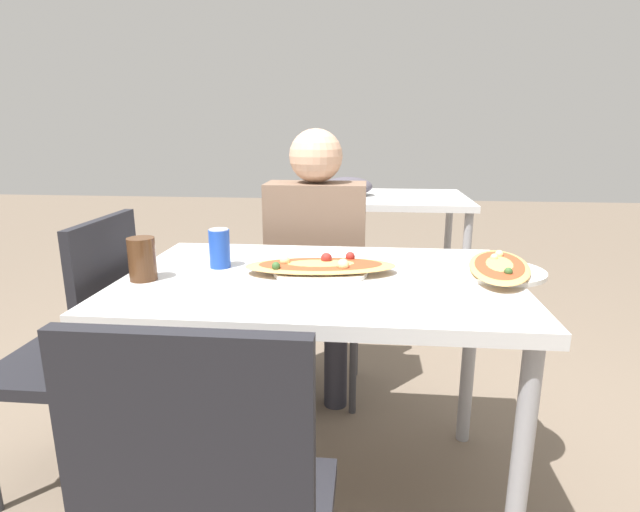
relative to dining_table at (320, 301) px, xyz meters
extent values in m
plane|color=#6B5B4C|center=(0.00, 0.00, -0.67)|extent=(14.00, 14.00, 0.00)
cube|color=silver|center=(0.00, 0.00, 0.06)|extent=(1.18, 0.77, 0.04)
cylinder|color=#99999E|center=(-0.53, -0.33, -0.32)|extent=(0.05, 0.05, 0.72)
cylinder|color=#99999E|center=(0.53, -0.33, -0.32)|extent=(0.05, 0.05, 0.72)
cylinder|color=#99999E|center=(-0.53, 0.33, -0.32)|extent=(0.05, 0.05, 0.72)
cylinder|color=#99999E|center=(0.53, 0.33, -0.32)|extent=(0.05, 0.05, 0.72)
cube|color=black|center=(-0.08, 0.65, -0.24)|extent=(0.40, 0.40, 0.04)
cube|color=black|center=(-0.08, 0.83, 0.01)|extent=(0.38, 0.03, 0.47)
cylinder|color=#38383D|center=(0.09, 0.48, -0.47)|extent=(0.03, 0.03, 0.41)
cylinder|color=#38383D|center=(-0.25, 0.48, -0.47)|extent=(0.03, 0.03, 0.41)
cylinder|color=#38383D|center=(0.09, 0.82, -0.47)|extent=(0.03, 0.03, 0.41)
cylinder|color=#38383D|center=(-0.25, 0.82, -0.47)|extent=(0.03, 0.03, 0.41)
cube|color=black|center=(-0.12, -0.83, 0.01)|extent=(0.38, 0.03, 0.47)
cube|color=black|center=(-0.85, -0.03, -0.24)|extent=(0.40, 0.40, 0.04)
cube|color=black|center=(-0.66, -0.03, 0.01)|extent=(0.03, 0.38, 0.47)
cylinder|color=#38383D|center=(-1.02, 0.14, -0.47)|extent=(0.03, 0.03, 0.41)
cylinder|color=#38383D|center=(-0.68, -0.20, -0.47)|extent=(0.03, 0.03, 0.41)
cylinder|color=#38383D|center=(-0.68, 0.14, -0.47)|extent=(0.03, 0.03, 0.41)
cylinder|color=#2D2D38|center=(0.02, 0.53, -0.45)|extent=(0.10, 0.10, 0.45)
cylinder|color=#2D2D38|center=(-0.17, 0.53, -0.45)|extent=(0.10, 0.10, 0.45)
cube|color=brown|center=(-0.08, 0.62, 0.04)|extent=(0.41, 0.21, 0.52)
sphere|color=tan|center=(-0.08, 0.62, 0.40)|extent=(0.22, 0.22, 0.22)
cylinder|color=white|center=(0.00, 0.03, 0.09)|extent=(0.29, 0.29, 0.01)
ellipsoid|color=tan|center=(0.00, 0.03, 0.11)|extent=(0.48, 0.24, 0.02)
ellipsoid|color=#B24223|center=(0.00, 0.03, 0.11)|extent=(0.40, 0.20, 0.01)
sphere|color=beige|center=(-0.11, 0.02, 0.12)|extent=(0.03, 0.03, 0.03)
sphere|color=maroon|center=(0.02, 0.06, 0.12)|extent=(0.03, 0.03, 0.03)
sphere|color=maroon|center=(0.09, 0.09, 0.12)|extent=(0.03, 0.03, 0.03)
sphere|color=beige|center=(0.07, -0.01, 0.12)|extent=(0.03, 0.03, 0.03)
sphere|color=#335928|center=(-0.13, -0.04, 0.12)|extent=(0.03, 0.03, 0.03)
cylinder|color=#1E47B2|center=(-0.33, 0.07, 0.14)|extent=(0.07, 0.07, 0.12)
cylinder|color=silver|center=(-0.33, 0.07, 0.21)|extent=(0.06, 0.06, 0.00)
cylinder|color=#4C2D19|center=(-0.51, -0.09, 0.15)|extent=(0.08, 0.08, 0.13)
cylinder|color=white|center=(0.54, 0.07, 0.09)|extent=(0.28, 0.28, 0.01)
ellipsoid|color=tan|center=(0.54, 0.07, 0.11)|extent=(0.26, 0.44, 0.02)
ellipsoid|color=#B24223|center=(0.54, 0.07, 0.11)|extent=(0.21, 0.36, 0.01)
sphere|color=beige|center=(0.54, 0.13, 0.12)|extent=(0.02, 0.02, 0.02)
sphere|color=#335928|center=(0.54, -0.03, 0.12)|extent=(0.02, 0.02, 0.02)
sphere|color=beige|center=(0.57, 0.17, 0.12)|extent=(0.03, 0.03, 0.03)
cube|color=silver|center=(0.23, 1.83, 0.06)|extent=(1.10, 0.80, 0.04)
ellipsoid|color=#4C4751|center=(0.01, 1.83, 0.14)|extent=(0.32, 0.24, 0.12)
cylinder|color=#99999E|center=(-0.27, 1.48, -0.32)|extent=(0.05, 0.05, 0.72)
cylinder|color=#99999E|center=(0.73, 1.48, -0.32)|extent=(0.05, 0.05, 0.72)
cylinder|color=#99999E|center=(-0.27, 2.18, -0.32)|extent=(0.05, 0.05, 0.72)
cylinder|color=#99999E|center=(0.73, 2.18, -0.32)|extent=(0.05, 0.05, 0.72)
camera|label=1|loc=(0.14, -1.44, 0.52)|focal=28.00mm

